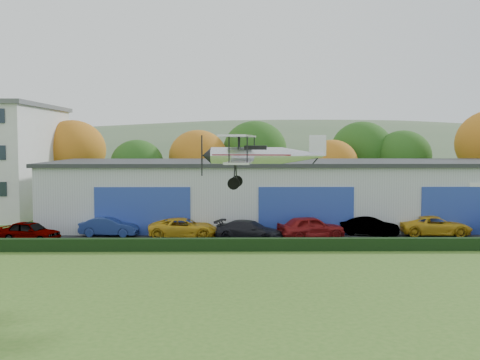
{
  "coord_description": "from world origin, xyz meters",
  "views": [
    {
      "loc": [
        -0.39,
        -20.11,
        7.0
      ],
      "look_at": [
        -0.0,
        10.43,
        4.9
      ],
      "focal_mm": 43.26,
      "sensor_mm": 36.0,
      "label": 1
    }
  ],
  "objects_px": {
    "hangar": "(297,192)",
    "biplane": "(257,154)",
    "car_0": "(30,231)",
    "car_4": "(311,227)",
    "car_1": "(110,226)",
    "car_5": "(370,226)",
    "car_3": "(250,231)",
    "car_6": "(435,226)",
    "car_2": "(184,228)"
  },
  "relations": [
    {
      "from": "hangar",
      "to": "biplane",
      "type": "relative_size",
      "value": 6.08
    },
    {
      "from": "hangar",
      "to": "car_0",
      "type": "distance_m",
      "value": 21.21
    },
    {
      "from": "car_4",
      "to": "car_0",
      "type": "bearing_deg",
      "value": 75.7
    },
    {
      "from": "car_1",
      "to": "car_5",
      "type": "distance_m",
      "value": 19.0
    },
    {
      "from": "car_0",
      "to": "car_3",
      "type": "distance_m",
      "value": 15.09
    },
    {
      "from": "hangar",
      "to": "car_0",
      "type": "relative_size",
      "value": 9.76
    },
    {
      "from": "car_6",
      "to": "car_5",
      "type": "bearing_deg",
      "value": 92.71
    },
    {
      "from": "car_2",
      "to": "car_5",
      "type": "bearing_deg",
      "value": -86.71
    },
    {
      "from": "car_0",
      "to": "car_2",
      "type": "height_order",
      "value": "car_0"
    },
    {
      "from": "car_0",
      "to": "car_1",
      "type": "distance_m",
      "value": 5.45
    },
    {
      "from": "car_5",
      "to": "car_1",
      "type": "bearing_deg",
      "value": 112.19
    },
    {
      "from": "biplane",
      "to": "car_2",
      "type": "bearing_deg",
      "value": 114.11
    },
    {
      "from": "biplane",
      "to": "car_6",
      "type": "bearing_deg",
      "value": 53.37
    },
    {
      "from": "car_2",
      "to": "hangar",
      "type": "bearing_deg",
      "value": -51.38
    },
    {
      "from": "car_0",
      "to": "car_2",
      "type": "xyz_separation_m",
      "value": [
        10.41,
        1.6,
        -0.01
      ]
    },
    {
      "from": "hangar",
      "to": "car_1",
      "type": "distance_m",
      "value": 15.8
    },
    {
      "from": "biplane",
      "to": "car_3",
      "type": "bearing_deg",
      "value": 95.88
    },
    {
      "from": "car_6",
      "to": "biplane",
      "type": "height_order",
      "value": "biplane"
    },
    {
      "from": "car_6",
      "to": "car_2",
      "type": "bearing_deg",
      "value": 94.77
    },
    {
      "from": "car_6",
      "to": "hangar",
      "type": "bearing_deg",
      "value": 58.94
    },
    {
      "from": "car_2",
      "to": "car_5",
      "type": "relative_size",
      "value": 1.21
    },
    {
      "from": "hangar",
      "to": "car_5",
      "type": "xyz_separation_m",
      "value": [
        4.63,
        -6.31,
        -1.92
      ]
    },
    {
      "from": "biplane",
      "to": "car_4",
      "type": "bearing_deg",
      "value": 78.04
    },
    {
      "from": "car_2",
      "to": "car_6",
      "type": "distance_m",
      "value": 18.37
    },
    {
      "from": "car_3",
      "to": "car_6",
      "type": "xyz_separation_m",
      "value": [
        13.69,
        1.99,
        0.02
      ]
    },
    {
      "from": "hangar",
      "to": "car_1",
      "type": "relative_size",
      "value": 9.58
    },
    {
      "from": "car_6",
      "to": "biplane",
      "type": "relative_size",
      "value": 0.77
    },
    {
      "from": "car_2",
      "to": "car_0",
      "type": "bearing_deg",
      "value": 99.11
    },
    {
      "from": "car_4",
      "to": "car_6",
      "type": "xyz_separation_m",
      "value": [
        9.34,
        1.41,
        -0.11
      ]
    },
    {
      "from": "car_4",
      "to": "biplane",
      "type": "bearing_deg",
      "value": 145.1
    },
    {
      "from": "car_4",
      "to": "car_5",
      "type": "distance_m",
      "value": 4.72
    },
    {
      "from": "car_2",
      "to": "biplane",
      "type": "bearing_deg",
      "value": -161.53
    },
    {
      "from": "car_5",
      "to": "car_0",
      "type": "bearing_deg",
      "value": 117.76
    },
    {
      "from": "hangar",
      "to": "car_1",
      "type": "height_order",
      "value": "hangar"
    },
    {
      "from": "car_0",
      "to": "car_1",
      "type": "bearing_deg",
      "value": -48.03
    },
    {
      "from": "car_0",
      "to": "car_4",
      "type": "xyz_separation_m",
      "value": [
        19.43,
        0.89,
        0.11
      ]
    },
    {
      "from": "car_0",
      "to": "biplane",
      "type": "relative_size",
      "value": 0.62
    },
    {
      "from": "car_5",
      "to": "biplane",
      "type": "height_order",
      "value": "biplane"
    },
    {
      "from": "hangar",
      "to": "car_0",
      "type": "xyz_separation_m",
      "value": [
        -19.3,
        -8.61,
        -1.9
      ]
    },
    {
      "from": "car_6",
      "to": "biplane",
      "type": "bearing_deg",
      "value": 139.94
    },
    {
      "from": "car_2",
      "to": "car_5",
      "type": "xyz_separation_m",
      "value": [
        13.52,
        0.69,
        -0.01
      ]
    },
    {
      "from": "car_3",
      "to": "biplane",
      "type": "height_order",
      "value": "biplane"
    },
    {
      "from": "car_2",
      "to": "car_1",
      "type": "bearing_deg",
      "value": 82.83
    },
    {
      "from": "car_2",
      "to": "car_3",
      "type": "bearing_deg",
      "value": -105.09
    },
    {
      "from": "car_0",
      "to": "biplane",
      "type": "height_order",
      "value": "biplane"
    },
    {
      "from": "car_3",
      "to": "car_5",
      "type": "distance_m",
      "value": 9.07
    },
    {
      "from": "hangar",
      "to": "car_2",
      "type": "distance_m",
      "value": 11.47
    },
    {
      "from": "car_1",
      "to": "car_6",
      "type": "height_order",
      "value": "car_6"
    },
    {
      "from": "car_5",
      "to": "car_6",
      "type": "distance_m",
      "value": 4.84
    },
    {
      "from": "hangar",
      "to": "car_0",
      "type": "height_order",
      "value": "hangar"
    }
  ]
}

